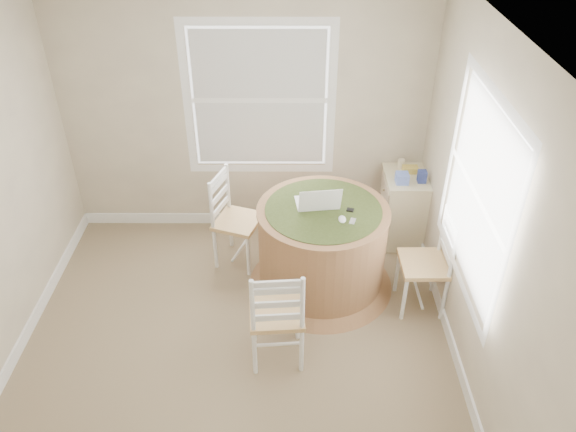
{
  "coord_description": "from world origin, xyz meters",
  "views": [
    {
      "loc": [
        0.44,
        -3.25,
        3.58
      ],
      "look_at": [
        0.43,
        0.45,
        1.02
      ],
      "focal_mm": 35.0,
      "sensor_mm": 36.0,
      "label": 1
    }
  ],
  "objects_px": {
    "round_table": "(322,244)",
    "chair_near": "(277,313)",
    "chair_right": "(424,264)",
    "laptop": "(318,202)",
    "chair_left": "(238,221)",
    "corner_chest": "(402,207)"
  },
  "relations": [
    {
      "from": "round_table",
      "to": "chair_near",
      "type": "distance_m",
      "value": 0.98
    },
    {
      "from": "chair_near",
      "to": "chair_right",
      "type": "distance_m",
      "value": 1.4
    },
    {
      "from": "round_table",
      "to": "laptop",
      "type": "relative_size",
      "value": 3.33
    },
    {
      "from": "chair_left",
      "to": "laptop",
      "type": "bearing_deg",
      "value": -92.12
    },
    {
      "from": "chair_near",
      "to": "corner_chest",
      "type": "bearing_deg",
      "value": -132.06
    },
    {
      "from": "corner_chest",
      "to": "chair_near",
      "type": "bearing_deg",
      "value": -127.74
    },
    {
      "from": "round_table",
      "to": "laptop",
      "type": "height_order",
      "value": "laptop"
    },
    {
      "from": "round_table",
      "to": "chair_near",
      "type": "relative_size",
      "value": 1.43
    },
    {
      "from": "corner_chest",
      "to": "round_table",
      "type": "bearing_deg",
      "value": -139.83
    },
    {
      "from": "round_table",
      "to": "corner_chest",
      "type": "xyz_separation_m",
      "value": [
        0.86,
        0.73,
        -0.08
      ]
    },
    {
      "from": "chair_near",
      "to": "corner_chest",
      "type": "relative_size",
      "value": 1.25
    },
    {
      "from": "round_table",
      "to": "chair_right",
      "type": "relative_size",
      "value": 1.43
    },
    {
      "from": "round_table",
      "to": "chair_near",
      "type": "xyz_separation_m",
      "value": [
        -0.4,
        -0.9,
        0.02
      ]
    },
    {
      "from": "chair_left",
      "to": "corner_chest",
      "type": "bearing_deg",
      "value": -57.96
    },
    {
      "from": "chair_near",
      "to": "corner_chest",
      "type": "distance_m",
      "value": 2.06
    },
    {
      "from": "chair_right",
      "to": "corner_chest",
      "type": "distance_m",
      "value": 1.02
    },
    {
      "from": "chair_right",
      "to": "laptop",
      "type": "bearing_deg",
      "value": -111.32
    },
    {
      "from": "round_table",
      "to": "laptop",
      "type": "distance_m",
      "value": 0.43
    },
    {
      "from": "round_table",
      "to": "chair_right",
      "type": "bearing_deg",
      "value": -1.35
    },
    {
      "from": "chair_right",
      "to": "round_table",
      "type": "bearing_deg",
      "value": -109.01
    },
    {
      "from": "laptop",
      "to": "chair_near",
      "type": "bearing_deg",
      "value": 62.55
    },
    {
      "from": "chair_left",
      "to": "corner_chest",
      "type": "relative_size",
      "value": 1.25
    }
  ]
}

